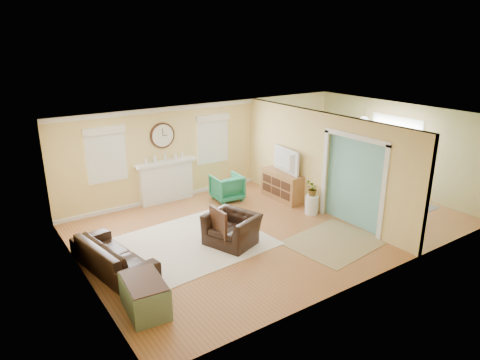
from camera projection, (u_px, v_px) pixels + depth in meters
The scene contains 29 objects.
floor at pixel (274, 224), 10.49m from camera, with size 9.00×9.00×0.00m, color #925B33.
wall_back at pixel (211, 147), 12.43m from camera, with size 9.00×0.02×2.60m, color #E1C46C.
wall_front at pixel (379, 215), 7.73m from camera, with size 9.00×0.02×2.60m, color #E1C46C.
wall_left at pixel (79, 216), 7.68m from camera, with size 0.02×6.00×2.60m, color #E1C46C.
wall_right at pixel (396, 147), 12.48m from camera, with size 0.02×6.00×2.60m, color #E1C46C.
ceiling at pixel (277, 119), 9.66m from camera, with size 9.00×6.00×0.02m, color white.
partition at pixel (314, 159), 11.09m from camera, with size 0.17×6.00×2.60m.
fireplace at pixel (166, 181), 11.76m from camera, with size 1.70×0.30×1.17m.
wall_clock at pixel (162, 135), 11.43m from camera, with size 0.70×0.07×0.70m.
window_left at pixel (106, 151), 10.65m from camera, with size 1.05×0.13×1.42m.
window_right at pixel (213, 135), 12.30m from camera, with size 1.05×0.13×1.42m.
french_doors at pixel (394, 154), 12.52m from camera, with size 0.06×1.70×2.20m.
pendant at pixel (364, 122), 11.39m from camera, with size 0.30×0.30×0.55m.
rug_cream at pixel (194, 242), 9.54m from camera, with size 3.07×2.66×0.02m, color silver.
rug_jute at pixel (334, 242), 9.55m from camera, with size 1.99×1.62×0.01m, color tan.
rug_grey at pixel (369, 200), 11.97m from camera, with size 2.29×2.87×0.01m, color slate.
sofa at pixel (113, 255), 8.34m from camera, with size 2.11×0.83×0.62m, color black.
eames_chair at pixel (232, 229), 9.39m from camera, with size 1.06×0.93×0.69m, color black.
green_chair at pixel (227, 187), 11.94m from camera, with size 0.77×0.79×0.72m, color #1F8150.
trunk at pixel (145, 295), 7.09m from camera, with size 0.70×1.05×0.58m.
credenza at pixel (282, 186), 11.95m from camera, with size 0.47×1.37×0.80m.
tv at pixel (283, 161), 11.71m from camera, with size 1.17×0.15×0.67m, color black.
garden_stool at pixel (312, 205), 11.01m from camera, with size 0.33×0.33×0.49m, color white.
potted_plant at pixel (313, 189), 10.88m from camera, with size 0.35×0.30×0.39m, color #337F33.
dining_table at pixel (370, 190), 11.87m from camera, with size 1.74×0.97×0.61m, color #492818.
dining_chair_n at pixel (342, 170), 12.74m from camera, with size 0.52×0.52×1.01m.
dining_chair_s at pixel (405, 192), 10.90m from camera, with size 0.49×0.49×1.02m.
dining_chair_w at pixel (358, 188), 11.39m from camera, with size 0.44×0.44×0.90m.
dining_chair_e at pixel (388, 178), 12.10m from camera, with size 0.43×0.43×0.94m.
Camera 1 is at (-6.09, -7.47, 4.35)m, focal length 32.00 mm.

